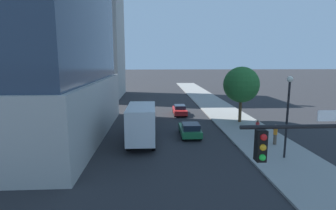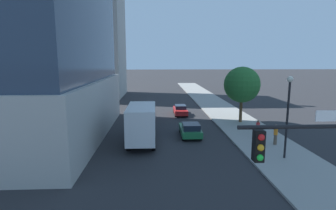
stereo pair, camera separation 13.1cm
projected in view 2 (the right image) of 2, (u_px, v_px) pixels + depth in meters
name	position (u px, v px, depth m)	size (l,w,h in m)	color
sidewalk	(258.00, 138.00, 25.48)	(5.49, 120.00, 0.15)	gray
construction_building	(81.00, 8.00, 52.95)	(16.71, 14.06, 38.62)	#B2AFA8
traffic_light_pole	(325.00, 162.00, 8.97)	(4.88, 0.48, 5.89)	black
street_lamp	(288.00, 106.00, 19.63)	(0.44, 0.44, 6.16)	black
street_tree	(242.00, 85.00, 31.21)	(4.19, 4.19, 6.55)	brown
car_red	(180.00, 110.00, 36.74)	(1.72, 4.35, 1.34)	red
car_green	(190.00, 130.00, 26.28)	(1.89, 4.12, 1.42)	#1E6638
car_black	(145.00, 116.00, 32.24)	(1.73, 4.79, 1.43)	black
box_truck	(142.00, 122.00, 24.32)	(2.40, 7.92, 3.50)	#1E4799
pedestrian_red_shirt	(258.00, 129.00, 25.56)	(0.34, 0.34, 1.65)	#38334C
pedestrian_orange_shirt	(276.00, 134.00, 23.33)	(0.34, 0.34, 1.78)	brown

